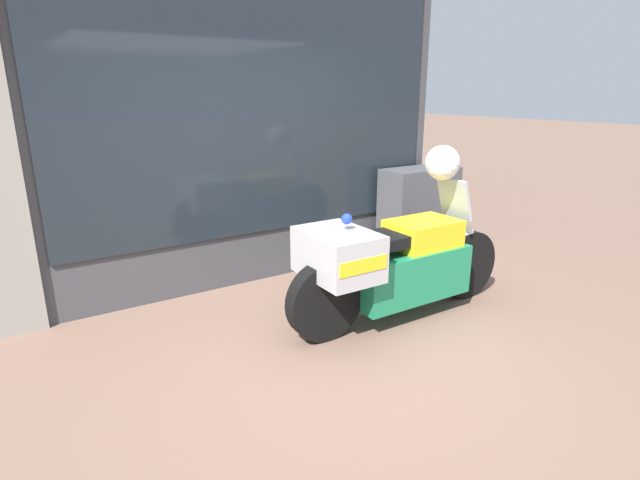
{
  "coord_description": "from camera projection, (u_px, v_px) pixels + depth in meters",
  "views": [
    {
      "loc": [
        -1.99,
        -2.84,
        2.0
      ],
      "look_at": [
        0.37,
        0.78,
        0.69
      ],
      "focal_mm": 28.0,
      "sensor_mm": 36.0,
      "label": 1
    }
  ],
  "objects": [
    {
      "name": "utility_cabinet",
      "position": [
        418.0,
        213.0,
        6.1
      ],
      "size": [
        0.96,
        0.44,
        1.1
      ],
      "primitive_type": "cube",
      "color": "#4C4C51",
      "rests_on": "ground"
    },
    {
      "name": "white_helmet",
      "position": [
        442.0,
        163.0,
        4.41
      ],
      "size": [
        0.31,
        0.31,
        0.31
      ],
      "primitive_type": "sphere",
      "color": "white",
      "rests_on": "paramedic_motorcycle"
    },
    {
      "name": "ground_plane",
      "position": [
        335.0,
        356.0,
        3.89
      ],
      "size": [
        60.0,
        60.0,
        0.0
      ],
      "primitive_type": "plane",
      "color": "#7A5B4C"
    },
    {
      "name": "shop_building",
      "position": [
        187.0,
        101.0,
        4.76
      ],
      "size": [
        5.19,
        0.55,
        3.76
      ],
      "color": "#424247",
      "rests_on": "ground"
    },
    {
      "name": "window_display",
      "position": [
        255.0,
        232.0,
        5.55
      ],
      "size": [
        3.96,
        0.3,
        1.97
      ],
      "color": "slate",
      "rests_on": "ground"
    },
    {
      "name": "paramedic_motorcycle",
      "position": [
        391.0,
        263.0,
        4.38
      ],
      "size": [
        2.35,
        0.7,
        1.22
      ],
      "rotation": [
        0.0,
        0.0,
        -0.01
      ],
      "color": "black",
      "rests_on": "ground"
    }
  ]
}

